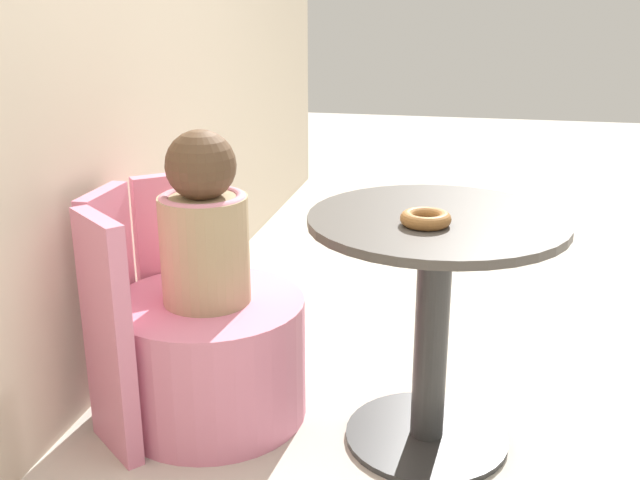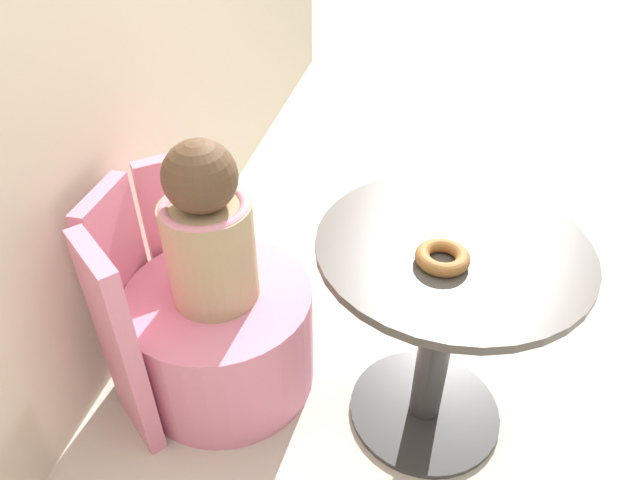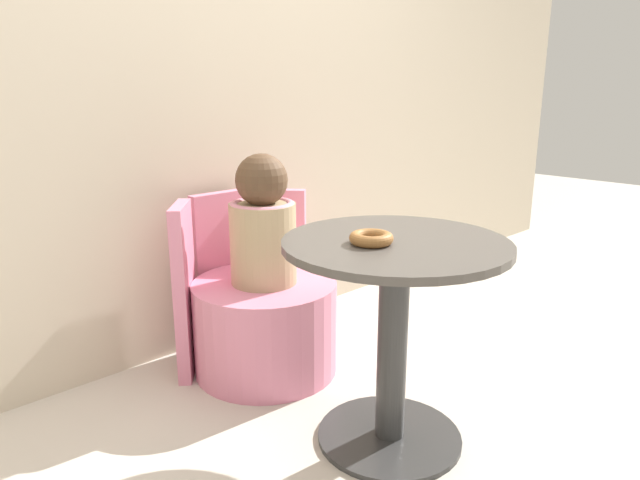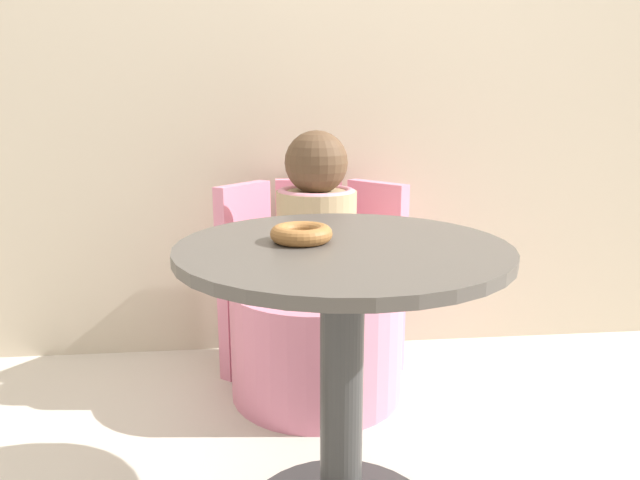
# 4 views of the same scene
# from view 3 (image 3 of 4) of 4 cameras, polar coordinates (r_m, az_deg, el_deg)

# --- Properties ---
(ground_plane) EXTENTS (12.00, 12.00, 0.00)m
(ground_plane) POSITION_cam_3_polar(r_m,az_deg,el_deg) (2.07, 9.39, -18.45)
(ground_plane) COLOR beige
(back_wall) EXTENTS (6.00, 0.06, 2.40)m
(back_wall) POSITION_cam_3_polar(r_m,az_deg,el_deg) (2.56, -10.78, 16.24)
(back_wall) COLOR beige
(back_wall) RESTS_ON ground_plane
(round_table) EXTENTS (0.70, 0.70, 0.69)m
(round_table) POSITION_cam_3_polar(r_m,az_deg,el_deg) (1.81, 7.37, -6.87)
(round_table) COLOR #333333
(round_table) RESTS_ON ground_plane
(tub_chair) EXTENTS (0.58, 0.58, 0.38)m
(tub_chair) POSITION_cam_3_polar(r_m,az_deg,el_deg) (2.37, -5.48, -8.57)
(tub_chair) COLOR pink
(tub_chair) RESTS_ON ground_plane
(booth_backrest) EXTENTS (0.68, 0.25, 0.70)m
(booth_backrest) POSITION_cam_3_polar(r_m,az_deg,el_deg) (2.49, -9.02, -3.51)
(booth_backrest) COLOR pink
(booth_backrest) RESTS_ON ground_plane
(child_figure) EXTENTS (0.26, 0.26, 0.51)m
(child_figure) POSITION_cam_3_polar(r_m,az_deg,el_deg) (2.23, -5.75, 1.53)
(child_figure) COLOR tan
(child_figure) RESTS_ON tub_chair
(donut) EXTENTS (0.13, 0.13, 0.04)m
(donut) POSITION_cam_3_polar(r_m,az_deg,el_deg) (1.69, 5.15, 0.19)
(donut) COLOR #9E6633
(donut) RESTS_ON round_table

